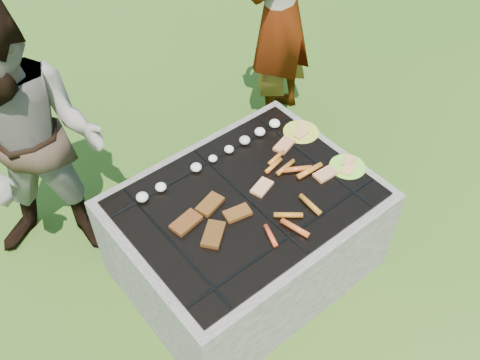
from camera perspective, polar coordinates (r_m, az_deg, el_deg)
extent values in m
plane|color=#214611|center=(3.19, 0.57, -9.14)|extent=(60.00, 60.00, 0.00)
cube|color=gray|center=(3.16, -4.13, -1.27)|extent=(1.30, 0.18, 0.60)
cube|color=#9C948A|center=(2.78, 6.11, -11.07)|extent=(1.30, 0.18, 0.60)
cube|color=#A29A90|center=(2.78, -8.51, -11.64)|extent=(0.18, 0.64, 0.60)
cube|color=#A79E95|center=(3.21, 8.35, -0.78)|extent=(0.18, 0.64, 0.60)
cube|color=black|center=(2.99, 0.61, -6.57)|extent=(0.94, 0.64, 0.48)
sphere|color=#FF5914|center=(2.82, 0.64, -3.91)|extent=(0.10, 0.10, 0.10)
cube|color=black|center=(2.71, 0.67, -1.96)|extent=(1.20, 0.90, 0.01)
cylinder|color=black|center=(2.55, -7.21, -6.68)|extent=(0.01, 0.88, 0.01)
cylinder|color=black|center=(2.70, 0.67, -1.87)|extent=(0.01, 0.88, 0.01)
cylinder|color=black|center=(2.92, 7.48, 2.33)|extent=(0.01, 0.88, 0.01)
cylinder|color=black|center=(2.56, 5.27, -6.05)|extent=(1.18, 0.01, 0.01)
cylinder|color=black|center=(2.88, -3.40, 1.84)|extent=(1.18, 0.01, 0.01)
ellipsoid|color=beige|center=(2.72, -10.39, -1.80)|extent=(0.06, 0.06, 0.04)
ellipsoid|color=white|center=(2.75, -8.44, -0.74)|extent=(0.06, 0.06, 0.04)
ellipsoid|color=silver|center=(2.83, -4.71, 1.36)|extent=(0.06, 0.06, 0.04)
ellipsoid|color=white|center=(2.88, -2.91, 2.31)|extent=(0.05, 0.05, 0.03)
ellipsoid|color=white|center=(2.92, -1.18, 3.30)|extent=(0.05, 0.05, 0.04)
ellipsoid|color=beige|center=(2.97, 0.51, 4.27)|extent=(0.06, 0.06, 0.04)
ellipsoid|color=white|center=(3.03, 2.14, 5.17)|extent=(0.06, 0.06, 0.04)
ellipsoid|color=white|center=(3.08, 3.71, 6.04)|extent=(0.06, 0.06, 0.04)
cube|color=#9C4D1C|center=(2.60, -5.78, -4.53)|extent=(0.16, 0.11, 0.02)
cube|color=#9E5B1C|center=(2.67, -3.22, -2.59)|extent=(0.16, 0.12, 0.02)
cube|color=brown|center=(2.55, -2.85, -5.79)|extent=(0.17, 0.16, 0.02)
cube|color=#9F551D|center=(2.63, -0.29, -3.55)|extent=(0.14, 0.10, 0.02)
cylinder|color=orange|center=(2.85, 3.59, 1.54)|extent=(0.13, 0.05, 0.02)
cylinder|color=orange|center=(2.84, 4.87, 1.35)|extent=(0.14, 0.04, 0.03)
cylinder|color=#D85823|center=(2.84, 6.14, 1.18)|extent=(0.15, 0.10, 0.03)
cylinder|color=orange|center=(2.84, 7.42, 0.99)|extent=(0.16, 0.04, 0.03)
cylinder|color=orange|center=(2.62, 5.18, -3.73)|extent=(0.13, 0.11, 0.03)
cylinder|color=orange|center=(2.68, 7.51, -2.60)|extent=(0.04, 0.15, 0.03)
cylinder|color=#F45B28|center=(2.54, 3.30, -5.95)|extent=(0.07, 0.13, 0.02)
cylinder|color=orange|center=(2.58, 5.90, -5.10)|extent=(0.06, 0.16, 0.03)
cylinder|color=orange|center=(2.89, 3.91, 2.40)|extent=(0.13, 0.05, 0.02)
cube|color=#FBC080|center=(2.74, 2.36, -0.77)|extent=(0.14, 0.10, 0.02)
cube|color=#DEB071|center=(2.84, 9.10, 0.64)|extent=(0.13, 0.08, 0.02)
cube|color=tan|center=(2.97, 4.73, 3.71)|extent=(0.14, 0.11, 0.02)
cylinder|color=yellow|center=(3.08, 6.51, 5.06)|extent=(0.22, 0.22, 0.01)
cube|color=tan|center=(3.05, 6.52, 4.91)|extent=(0.09, 0.06, 0.01)
cube|color=#D3BB6B|center=(3.10, 6.68, 5.68)|extent=(0.09, 0.09, 0.01)
cylinder|color=#CEFF3C|center=(2.92, 11.37, 1.34)|extent=(0.25, 0.25, 0.01)
cube|color=#E5BE75|center=(2.89, 11.43, 1.14)|extent=(0.09, 0.07, 0.01)
cube|color=#E4D074|center=(2.93, 11.53, 2.03)|extent=(0.10, 0.08, 0.01)
imported|color=gray|center=(3.68, 4.29, 17.20)|extent=(0.69, 0.56, 1.66)
imported|color=#A9998D|center=(2.89, -21.20, 3.03)|extent=(0.97, 0.94, 1.57)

